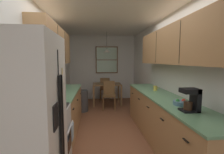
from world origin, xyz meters
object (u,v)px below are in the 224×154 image
at_px(refrigerator, 24,130).
at_px(fruit_bowl, 181,103).
at_px(trash_bin, 82,101).
at_px(dining_chair_far, 105,88).
at_px(storage_canister, 55,94).
at_px(dining_table, 107,87).
at_px(stove_range, 46,139).
at_px(table_serving_bowl, 109,83).
at_px(mug_by_coffeemaker, 155,88).
at_px(microwave_over_range, 33,54).
at_px(dining_chair_near, 109,94).
at_px(coffee_maker, 192,99).

height_order(refrigerator, fruit_bowl, refrigerator).
bearing_deg(trash_bin, dining_chair_far, 58.94).
xyz_separation_m(dining_chair_far, storage_canister, (-1.08, -3.33, 0.48)).
xyz_separation_m(dining_table, trash_bin, (-0.82, -0.73, -0.30)).
bearing_deg(stove_range, table_serving_bowl, 71.13).
relative_size(trash_bin, storage_canister, 4.12).
xyz_separation_m(refrigerator, dining_chair_far, (1.05, 4.66, -0.41)).
distance_m(trash_bin, fruit_bowl, 3.20).
xyz_separation_m(dining_table, mug_by_coffeemaker, (0.93, -2.23, 0.33)).
bearing_deg(stove_range, microwave_over_range, 179.97).
relative_size(microwave_over_range, dining_chair_near, 0.67).
xyz_separation_m(microwave_over_range, mug_by_coffeemaker, (2.15, 1.18, -0.70)).
xyz_separation_m(dining_chair_near, fruit_bowl, (0.85, -2.81, 0.44)).
bearing_deg(table_serving_bowl, dining_table, -145.67).
bearing_deg(microwave_over_range, coffee_maker, -7.71).
distance_m(microwave_over_range, table_serving_bowl, 3.79).
bearing_deg(mug_by_coffeemaker, fruit_bowl, -92.43).
height_order(refrigerator, stove_range, refrigerator).
distance_m(dining_chair_near, fruit_bowl, 2.97).
xyz_separation_m(coffee_maker, table_serving_bowl, (-0.79, 3.73, -0.29)).
relative_size(dining_table, dining_chair_far, 1.10).
relative_size(dining_chair_near, coffee_maker, 2.94).
distance_m(dining_chair_near, coffee_maker, 3.27).
relative_size(dining_chair_far, fruit_bowl, 4.07).
xyz_separation_m(dining_table, dining_chair_far, (-0.03, 0.57, -0.12)).
bearing_deg(coffee_maker, table_serving_bowl, 101.94).
bearing_deg(storage_canister, refrigerator, -88.61).
height_order(refrigerator, coffee_maker, refrigerator).
distance_m(dining_table, coffee_maker, 3.81).
bearing_deg(coffee_maker, microwave_over_range, 172.29).
bearing_deg(table_serving_bowl, trash_bin, -138.65).
bearing_deg(microwave_over_range, dining_chair_far, 73.30).
xyz_separation_m(microwave_over_range, fruit_bowl, (2.10, 0.02, -0.71)).
height_order(refrigerator, storage_canister, refrigerator).
bearing_deg(fruit_bowl, refrigerator, -160.23).
distance_m(dining_table, trash_bin, 1.14).
relative_size(dining_chair_near, fruit_bowl, 4.07).
relative_size(coffee_maker, mug_by_coffeemaker, 2.66).
distance_m(dining_table, fruit_bowl, 3.51).
bearing_deg(coffee_maker, refrigerator, -168.28).
bearing_deg(storage_canister, mug_by_coffeemaker, 14.64).
height_order(stove_range, dining_table, stove_range).
bearing_deg(dining_chair_far, stove_range, -105.19).
bearing_deg(microwave_over_range, storage_canister, 80.50).
xyz_separation_m(refrigerator, storage_canister, (-0.03, 1.33, 0.07)).
xyz_separation_m(stove_range, microwave_over_range, (-0.11, 0.00, 1.18)).
height_order(storage_canister, mug_by_coffeemaker, storage_canister).
relative_size(storage_canister, fruit_bowl, 0.72).
bearing_deg(table_serving_bowl, dining_chair_far, 100.86).
height_order(trash_bin, fruit_bowl, fruit_bowl).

